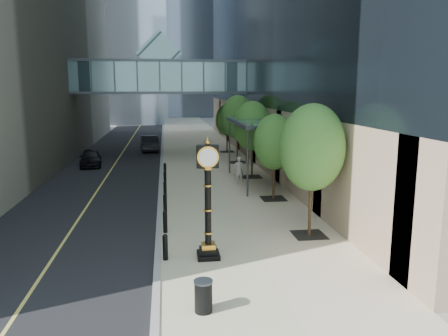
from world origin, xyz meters
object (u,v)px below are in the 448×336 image
(trash_bin, at_px, (203,297))
(pedestrian, at_px, (239,170))
(car_near, at_px, (91,158))
(car_far, at_px, (149,143))
(street_clock, at_px, (208,208))

(trash_bin, bearing_deg, pedestrian, 77.03)
(trash_bin, xyz_separation_m, car_near, (-7.26, 25.61, 0.22))
(trash_bin, distance_m, pedestrian, 17.18)
(car_near, bearing_deg, car_far, 54.75)
(pedestrian, distance_m, car_far, 18.62)
(pedestrian, bearing_deg, trash_bin, 79.85)
(trash_bin, relative_size, car_near, 0.22)
(street_clock, relative_size, trash_bin, 5.04)
(pedestrian, height_order, car_near, pedestrian)
(car_near, height_order, car_far, car_far)
(street_clock, height_order, car_near, street_clock)
(car_near, bearing_deg, pedestrian, -45.68)
(car_near, relative_size, car_far, 0.84)
(trash_bin, height_order, car_far, car_far)
(trash_bin, height_order, car_near, car_near)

